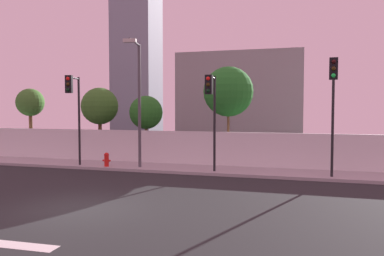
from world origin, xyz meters
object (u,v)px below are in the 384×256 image
(street_lamp_curbside, at_px, (138,94))
(roadside_tree_leftmost, at_px, (30,103))
(traffic_light_left, at_px, (211,102))
(traffic_light_right, at_px, (333,93))
(roadside_tree_rightmost, at_px, (228,92))
(roadside_tree_midleft, at_px, (100,106))
(fire_hydrant, at_px, (107,159))
(roadside_tree_midright, at_px, (146,113))
(traffic_light_center, at_px, (74,101))

(street_lamp_curbside, height_order, roadside_tree_leftmost, street_lamp_curbside)
(traffic_light_left, relative_size, traffic_light_right, 0.90)
(roadside_tree_leftmost, xyz_separation_m, roadside_tree_rightmost, (13.38, 0.00, 0.60))
(traffic_light_right, distance_m, roadside_tree_midleft, 14.15)
(fire_hydrant, distance_m, roadside_tree_midright, 4.34)
(fire_hydrant, xyz_separation_m, roadside_tree_midright, (0.76, 3.53, 2.41))
(traffic_light_center, bearing_deg, roadside_tree_midright, 60.15)
(traffic_light_center, relative_size, roadside_tree_leftmost, 1.05)
(traffic_light_left, height_order, traffic_light_right, traffic_light_right)
(street_lamp_curbside, relative_size, roadside_tree_leftmost, 1.40)
(traffic_light_left, xyz_separation_m, roadside_tree_rightmost, (0.07, 3.88, 0.64))
(traffic_light_right, relative_size, roadside_tree_leftmost, 1.14)
(roadside_tree_midleft, bearing_deg, roadside_tree_midright, 0.00)
(fire_hydrant, bearing_deg, traffic_light_right, -3.10)
(street_lamp_curbside, distance_m, fire_hydrant, 3.88)
(traffic_light_left, xyz_separation_m, roadside_tree_midleft, (-8.13, 3.88, -0.18))
(roadside_tree_rightmost, bearing_deg, traffic_light_center, -151.20)
(roadside_tree_leftmost, distance_m, roadside_tree_midleft, 5.19)
(roadside_tree_midright, bearing_deg, roadside_tree_midleft, 180.00)
(roadside_tree_midright, distance_m, roadside_tree_rightmost, 5.20)
(traffic_light_right, xyz_separation_m, roadside_tree_midright, (-10.38, 4.13, -0.94))
(traffic_light_left, distance_m, traffic_light_right, 5.41)
(traffic_light_left, bearing_deg, roadside_tree_rightmost, 88.92)
(roadside_tree_midleft, relative_size, roadside_tree_rightmost, 0.81)
(traffic_light_left, distance_m, fire_hydrant, 6.48)
(traffic_light_right, xyz_separation_m, fire_hydrant, (-11.15, 0.60, -3.35))
(roadside_tree_midleft, bearing_deg, traffic_light_center, -78.79)
(traffic_light_right, relative_size, street_lamp_curbside, 0.81)
(traffic_light_left, distance_m, roadside_tree_midleft, 9.01)
(roadside_tree_midleft, height_order, roadside_tree_rightmost, roadside_tree_rightmost)
(traffic_light_center, height_order, roadside_tree_leftmost, traffic_light_center)
(traffic_light_left, relative_size, traffic_light_center, 0.97)
(traffic_light_center, xyz_separation_m, street_lamp_curbside, (3.39, 0.56, 0.36))
(traffic_light_right, height_order, roadside_tree_midleft, traffic_light_right)
(traffic_light_left, relative_size, roadside_tree_midleft, 1.02)
(fire_hydrant, bearing_deg, roadside_tree_midleft, 123.95)
(street_lamp_curbside, distance_m, roadside_tree_rightmost, 5.33)
(traffic_light_center, xyz_separation_m, traffic_light_right, (12.71, -0.07, 0.28))
(traffic_light_center, relative_size, traffic_light_right, 0.92)
(traffic_light_center, distance_m, traffic_light_right, 12.72)
(street_lamp_curbside, bearing_deg, fire_hydrant, -179.46)
(roadside_tree_leftmost, bearing_deg, traffic_light_center, -34.18)
(traffic_light_center, height_order, traffic_light_right, traffic_light_right)
(traffic_light_center, xyz_separation_m, fire_hydrant, (1.57, 0.54, -3.06))
(traffic_light_center, bearing_deg, roadside_tree_rightmost, 28.80)
(traffic_light_right, relative_size, roadside_tree_rightmost, 0.92)
(roadside_tree_leftmost, bearing_deg, traffic_light_right, -12.45)
(traffic_light_right, bearing_deg, roadside_tree_rightmost, 142.17)
(roadside_tree_leftmost, height_order, roadside_tree_midleft, roadside_tree_leftmost)
(traffic_light_center, distance_m, fire_hydrant, 3.48)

